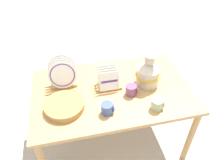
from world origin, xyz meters
TOP-DOWN VIEW (x-y plane):
  - ground_plane at (0.00, 0.00)m, footprint 14.00×14.00m
  - display_table at (0.00, 0.00)m, footprint 1.40×0.87m
  - ceramic_vase at (0.33, 0.01)m, footprint 0.22×0.22m
  - dish_rack_round_plates at (-0.41, 0.16)m, footprint 0.25×0.17m
  - dish_rack_square_plates at (-0.03, 0.04)m, footprint 0.22×0.15m
  - wicker_charger_stack at (-0.42, -0.13)m, footprint 0.32×0.32m
  - mug_sage_glaze at (0.30, -0.30)m, footprint 0.10×0.09m
  - mug_cobalt_glaze at (-0.09, -0.25)m, footprint 0.10×0.09m
  - mug_plum_glaze at (0.15, -0.09)m, footprint 0.10×0.09m

SIDE VIEW (x-z plane):
  - ground_plane at x=0.00m, z-range 0.00..0.00m
  - display_table at x=0.00m, z-range 0.28..0.99m
  - wicker_charger_stack at x=-0.42m, z-range 0.71..0.76m
  - mug_sage_glaze at x=0.30m, z-range 0.71..0.80m
  - mug_cobalt_glaze at x=-0.09m, z-range 0.71..0.80m
  - mug_plum_glaze at x=0.15m, z-range 0.71..0.80m
  - dish_rack_square_plates at x=-0.03m, z-range 0.68..0.87m
  - dish_rack_round_plates at x=-0.41m, z-range 0.69..0.96m
  - ceramic_vase at x=0.33m, z-range 0.68..1.00m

